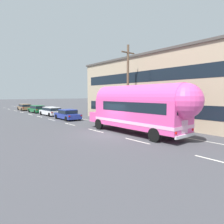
# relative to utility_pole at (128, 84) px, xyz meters

# --- Properties ---
(ground_plane) EXTENTS (300.00, 300.00, 0.00)m
(ground_plane) POSITION_rel_utility_pole_xyz_m (-4.42, -2.46, -4.42)
(ground_plane) COLOR #424247
(lane_markings) EXTENTS (3.84, 80.00, 0.01)m
(lane_markings) POSITION_rel_utility_pole_xyz_m (-1.81, 10.26, -4.42)
(lane_markings) COLOR silver
(lane_markings) RESTS_ON ground
(roadside_building) EXTENTS (11.31, 21.23, 7.84)m
(roadside_building) POSITION_rel_utility_pole_xyz_m (7.33, 0.44, -0.50)
(roadside_building) COLOR tan
(roadside_building) RESTS_ON ground
(utility_pole) EXTENTS (1.80, 0.24, 8.50)m
(utility_pole) POSITION_rel_utility_pole_xyz_m (0.00, 0.00, 0.00)
(utility_pole) COLOR brown
(utility_pole) RESTS_ON ground
(painted_bus) EXTENTS (2.65, 11.14, 4.12)m
(painted_bus) POSITION_rel_utility_pole_xyz_m (-2.56, -4.23, -2.12)
(painted_bus) COLOR #EA4C9E
(painted_bus) RESTS_ON ground
(car_lead) EXTENTS (2.12, 4.73, 1.37)m
(car_lead) POSITION_rel_utility_pole_xyz_m (-2.67, 8.77, -3.68)
(car_lead) COLOR navy
(car_lead) RESTS_ON ground
(car_second) EXTENTS (2.04, 4.86, 1.37)m
(car_second) POSITION_rel_utility_pole_xyz_m (-2.40, 15.14, -3.63)
(car_second) COLOR white
(car_second) RESTS_ON ground
(car_third) EXTENTS (2.01, 4.53, 1.37)m
(car_third) POSITION_rel_utility_pole_xyz_m (-2.44, 21.67, -3.64)
(car_third) COLOR #196633
(car_third) RESTS_ON ground
(car_fourth) EXTENTS (2.04, 4.68, 1.37)m
(car_fourth) POSITION_rel_utility_pole_xyz_m (-2.59, 29.14, -3.63)
(car_fourth) COLOR olive
(car_fourth) RESTS_ON ground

